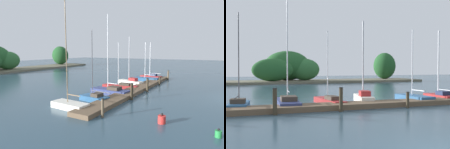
{
  "view_description": "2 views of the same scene",
  "coord_description": "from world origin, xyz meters",
  "views": [
    {
      "loc": [
        -20.58,
        2.19,
        4.6
      ],
      "look_at": [
        -3.41,
        11.91,
        2.12
      ],
      "focal_mm": 30.9,
      "sensor_mm": 36.0,
      "label": 1
    },
    {
      "loc": [
        -6.47,
        -7.37,
        2.78
      ],
      "look_at": [
        0.7,
        12.66,
        2.23
      ],
      "focal_mm": 45.24,
      "sensor_mm": 36.0,
      "label": 2
    }
  ],
  "objects": [
    {
      "name": "dock_pier",
      "position": [
        0.0,
        10.39,
        0.17
      ],
      "size": [
        21.68,
        1.8,
        0.35
      ],
      "color": "brown",
      "rests_on": "ground"
    },
    {
      "name": "sailboat_0",
      "position": [
        -9.29,
        12.57,
        0.33
      ],
      "size": [
        1.43,
        3.42,
        8.42
      ],
      "rotation": [
        0.0,
        0.0,
        1.5
      ],
      "color": "silver",
      "rests_on": "ground"
    },
    {
      "name": "sailboat_1",
      "position": [
        -6.39,
        12.15,
        0.33
      ],
      "size": [
        1.52,
        3.41,
        6.38
      ],
      "rotation": [
        0.0,
        0.0,
        1.45
      ],
      "color": "#285684",
      "rests_on": "ground"
    },
    {
      "name": "sailboat_2",
      "position": [
        -3.15,
        12.38,
        0.35
      ],
      "size": [
        1.67,
        4.55,
        8.26
      ],
      "rotation": [
        0.0,
        0.0,
        1.5
      ],
      "color": "navy",
      "rests_on": "ground"
    },
    {
      "name": "sailboat_3",
      "position": [
        -0.02,
        12.73,
        0.28
      ],
      "size": [
        1.35,
        4.53,
        5.51
      ],
      "rotation": [
        0.0,
        0.0,
        1.67
      ],
      "color": "maroon",
      "rests_on": "ground"
    },
    {
      "name": "sailboat_4",
      "position": [
        2.81,
        12.66,
        0.45
      ],
      "size": [
        1.77,
        3.8,
        6.42
      ],
      "rotation": [
        0.0,
        0.0,
        1.34
      ],
      "color": "silver",
      "rests_on": "ground"
    },
    {
      "name": "sailboat_5",
      "position": [
        6.85,
        11.92,
        0.31
      ],
      "size": [
        1.59,
        3.68,
        5.8
      ],
      "rotation": [
        0.0,
        0.0,
        1.64
      ],
      "color": "#285684",
      "rests_on": "ground"
    },
    {
      "name": "sailboat_6",
      "position": [
        9.51,
        11.99,
        0.39
      ],
      "size": [
        1.28,
        3.55,
        5.84
      ],
      "rotation": [
        0.0,
        0.0,
        1.51
      ],
      "color": "maroon",
      "rests_on": "ground"
    },
    {
      "name": "mooring_piling_0",
      "position": [
        -9.72,
        9.08,
        0.67
      ],
      "size": [
        0.21,
        0.21,
        1.33
      ],
      "color": "brown",
      "rests_on": "ground"
    },
    {
      "name": "mooring_piling_1",
      "position": [
        -4.43,
        9.22,
        0.8
      ],
      "size": [
        0.29,
        0.29,
        1.58
      ],
      "color": "#3D3323",
      "rests_on": "ground"
    },
    {
      "name": "mooring_piling_2",
      "position": [
        -0.37,
        9.12,
        0.77
      ],
      "size": [
        0.27,
        0.27,
        1.53
      ],
      "color": "#3D3323",
      "rests_on": "ground"
    },
    {
      "name": "mooring_piling_3",
      "position": [
        4.49,
        9.11,
        0.56
      ],
      "size": [
        0.25,
        0.25,
        1.11
      ],
      "color": "#3D3323",
      "rests_on": "ground"
    },
    {
      "name": "mooring_piling_4",
      "position": [
        9.92,
        9.28,
        0.74
      ],
      "size": [
        0.28,
        0.28,
        1.47
      ],
      "color": "brown",
      "rests_on": "ground"
    },
    {
      "name": "channel_buoy_0",
      "position": [
        -8.83,
        5.22,
        0.27
      ],
      "size": [
        0.49,
        0.49,
        0.68
      ],
      "color": "red",
      "rests_on": "ground"
    },
    {
      "name": "channel_buoy_1",
      "position": [
        -9.31,
        2.07,
        0.2
      ],
      "size": [
        0.34,
        0.34,
        0.49
      ],
      "color": "#23843D",
      "rests_on": "ground"
    }
  ]
}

